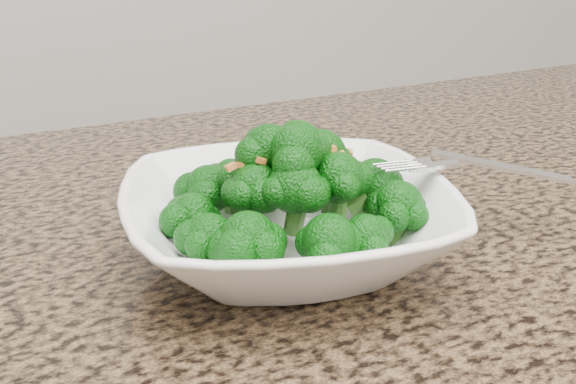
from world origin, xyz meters
TOP-DOWN VIEW (x-y plane):
  - granite_counter at (0.00, 0.30)m, footprint 1.64×1.04m
  - bowl at (-0.02, 0.42)m, footprint 0.27×0.27m
  - broccoli_pile at (-0.02, 0.42)m, footprint 0.20×0.20m
  - garlic_topping at (-0.02, 0.42)m, footprint 0.12×0.12m
  - fork at (0.09, 0.39)m, footprint 0.17×0.10m

SIDE VIEW (x-z plane):
  - granite_counter at x=0.00m, z-range 0.87..0.90m
  - bowl at x=-0.02m, z-range 0.90..0.95m
  - fork at x=0.09m, z-range 0.95..0.97m
  - broccoli_pile at x=-0.02m, z-range 0.95..1.02m
  - garlic_topping at x=-0.02m, z-range 1.02..1.02m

